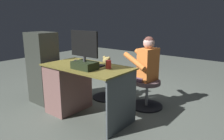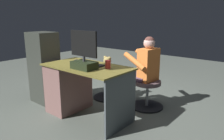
{
  "view_description": "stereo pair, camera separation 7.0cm",
  "coord_description": "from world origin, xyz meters",
  "views": [
    {
      "loc": [
        -2.06,
        2.48,
        1.43
      ],
      "look_at": [
        -0.16,
        0.08,
        0.66
      ],
      "focal_mm": 34.37,
      "sensor_mm": 36.0,
      "label": 1
    },
    {
      "loc": [
        -2.12,
        2.44,
        1.43
      ],
      "look_at": [
        -0.16,
        0.08,
        0.66
      ],
      "focal_mm": 34.37,
      "sensor_mm": 36.0,
      "label": 2
    }
  ],
  "objects": [
    {
      "name": "cup",
      "position": [
        -0.32,
        0.36,
        0.81
      ],
      "size": [
        0.07,
        0.07,
        0.11
      ],
      "primitive_type": "cylinder",
      "color": "red",
      "rests_on": "desk"
    },
    {
      "name": "computer_mouse",
      "position": [
        0.32,
        0.35,
        0.78
      ],
      "size": [
        0.06,
        0.1,
        0.04
      ],
      "primitive_type": "ellipsoid",
      "color": "#2A1D2E",
      "rests_on": "desk"
    },
    {
      "name": "teddy_bear",
      "position": [
        0.27,
        -0.32,
        0.58
      ],
      "size": [
        0.22,
        0.22,
        0.32
      ],
      "color": "olive",
      "rests_on": "office_chair_teddy"
    },
    {
      "name": "tv_remote",
      "position": [
        0.1,
        0.47,
        0.77
      ],
      "size": [
        0.05,
        0.15,
        0.02
      ],
      "primitive_type": "cube",
      "rotation": [
        0.0,
        0.0,
        -0.02
      ],
      "color": "black",
      "rests_on": "desk"
    },
    {
      "name": "equipment_rack",
      "position": [
        0.99,
        0.48,
        0.59
      ],
      "size": [
        0.44,
        0.36,
        1.18
      ],
      "primitive_type": "cube",
      "color": "#2F322C",
      "rests_on": "ground_plane"
    },
    {
      "name": "office_chair_teddy",
      "position": [
        0.27,
        -0.31,
        0.25
      ],
      "size": [
        0.5,
        0.5,
        0.44
      ],
      "color": "black",
      "rests_on": "ground_plane"
    },
    {
      "name": "visitor_chair",
      "position": [
        -0.49,
        -0.4,
        0.25
      ],
      "size": [
        0.52,
        0.52,
        0.44
      ],
      "color": "black",
      "rests_on": "ground_plane"
    },
    {
      "name": "person",
      "position": [
        -0.4,
        -0.39,
        0.66
      ],
      "size": [
        0.55,
        0.52,
        1.13
      ],
      "color": "orange",
      "rests_on": "ground_plane"
    },
    {
      "name": "monitor",
      "position": [
        -0.1,
        0.58,
        0.91
      ],
      "size": [
        0.45,
        0.21,
        0.49
      ],
      "color": "black",
      "rests_on": "desk"
    },
    {
      "name": "ground_plane",
      "position": [
        0.0,
        0.0,
        0.0
      ],
      "size": [
        10.0,
        10.0,
        0.0
      ],
      "primitive_type": "plane",
      "color": "#4D544D"
    },
    {
      "name": "keyboard",
      "position": [
        0.0,
        0.36,
        0.77
      ],
      "size": [
        0.42,
        0.14,
        0.02
      ],
      "primitive_type": "cube",
      "color": "black",
      "rests_on": "desk"
    },
    {
      "name": "desk",
      "position": [
        0.33,
        0.44,
        0.4
      ],
      "size": [
        1.25,
        0.68,
        0.76
      ],
      "color": "brown",
      "rests_on": "ground_plane"
    }
  ]
}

